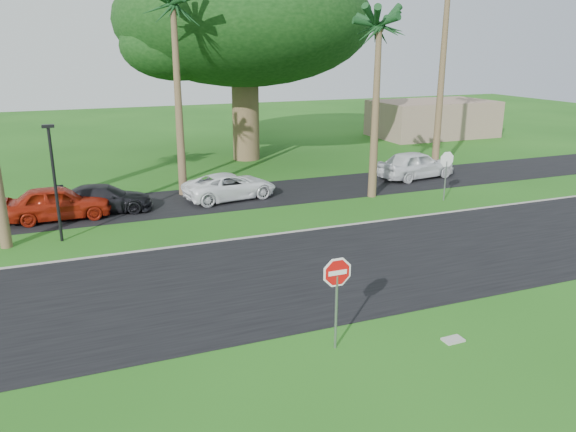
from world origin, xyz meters
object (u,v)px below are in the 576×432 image
Objects in this scene: stop_sign_near at (337,284)px; car_pickup at (416,165)px; stop_sign_far at (446,166)px; car_red at (58,203)px; car_dark at (104,199)px; car_minivan at (230,186)px.

car_pickup is at bearing 50.47° from stop_sign_near.
stop_sign_far is 0.55× the size of car_pickup.
car_red is 0.95× the size of car_pickup.
car_dark is (2.01, 0.52, -0.14)m from car_red.
stop_sign_far is 4.98m from car_pickup.
stop_sign_far reaches higher than car_minivan.
stop_sign_near is 15.86m from car_dark.
car_red is at bearing 114.80° from car_dark.
stop_sign_near reaches higher than car_red.
car_pickup is at bearing -86.75° from car_red.
car_dark is at bearing -14.47° from stop_sign_far.
car_dark is at bearing -75.20° from car_red.
stop_sign_far is 16.62m from car_dark.
car_minivan is 0.99× the size of car_pickup.
stop_sign_near reaches higher than car_dark.
stop_sign_far is 0.56× the size of car_minivan.
car_minivan is (8.11, 0.58, -0.12)m from car_red.
car_red is (-18.06, 3.62, -1.00)m from stop_sign_far.
stop_sign_near is 15.32m from car_minivan.
car_red is 0.96× the size of car_minivan.
stop_sign_far reaches higher than car_red.
car_dark is 17.50m from car_pickup.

